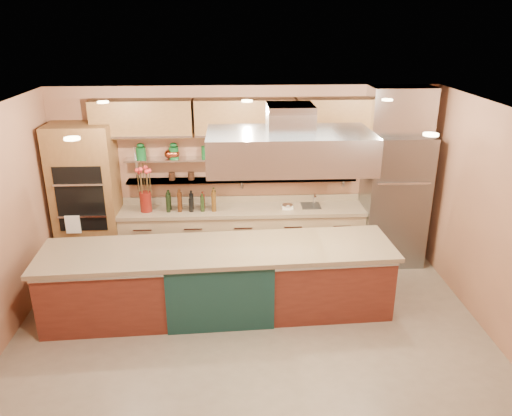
{
  "coord_description": "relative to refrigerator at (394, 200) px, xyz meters",
  "views": [
    {
      "loc": [
        -0.2,
        -5.16,
        3.77
      ],
      "look_at": [
        0.1,
        1.0,
        1.39
      ],
      "focal_mm": 35.0,
      "sensor_mm": 36.0,
      "label": 1
    }
  ],
  "objects": [
    {
      "name": "floor",
      "position": [
        -2.35,
        -2.14,
        -1.06
      ],
      "size": [
        6.0,
        5.0,
        0.02
      ],
      "primitive_type": "cube",
      "color": "gray",
      "rests_on": "ground"
    },
    {
      "name": "ceiling",
      "position": [
        -2.35,
        -2.14,
        1.75
      ],
      "size": [
        6.0,
        5.0,
        0.02
      ],
      "primitive_type": "cube",
      "color": "black",
      "rests_on": "wall_back"
    },
    {
      "name": "wall_back",
      "position": [
        -2.35,
        0.36,
        0.35
      ],
      "size": [
        6.0,
        0.04,
        2.8
      ],
      "primitive_type": "cube",
      "color": "#A76F4F",
      "rests_on": "floor"
    },
    {
      "name": "wall_front",
      "position": [
        -2.35,
        -4.64,
        0.35
      ],
      "size": [
        6.0,
        0.04,
        2.8
      ],
      "primitive_type": "cube",
      "color": "#A76F4F",
      "rests_on": "floor"
    },
    {
      "name": "wall_right",
      "position": [
        0.65,
        -2.14,
        0.35
      ],
      "size": [
        0.04,
        5.0,
        2.8
      ],
      "primitive_type": "cube",
      "color": "#A76F4F",
      "rests_on": "floor"
    },
    {
      "name": "oven_stack",
      "position": [
        -4.8,
        0.04,
        0.1
      ],
      "size": [
        0.95,
        0.64,
        2.3
      ],
      "primitive_type": "cube",
      "color": "brown",
      "rests_on": "floor"
    },
    {
      "name": "refrigerator",
      "position": [
        0.0,
        0.0,
        0.0
      ],
      "size": [
        0.95,
        0.72,
        2.1
      ],
      "primitive_type": "cube",
      "color": "gray",
      "rests_on": "floor"
    },
    {
      "name": "back_counter",
      "position": [
        -2.4,
        0.06,
        -0.58
      ],
      "size": [
        3.84,
        0.64,
        0.93
      ],
      "primitive_type": "cube",
      "color": "#A18460",
      "rests_on": "floor"
    },
    {
      "name": "wall_shelf_lower",
      "position": [
        -2.4,
        0.23,
        0.3
      ],
      "size": [
        3.6,
        0.26,
        0.03
      ],
      "primitive_type": "cube",
      "color": "silver",
      "rests_on": "wall_back"
    },
    {
      "name": "wall_shelf_upper",
      "position": [
        -2.4,
        0.23,
        0.65
      ],
      "size": [
        3.6,
        0.26,
        0.03
      ],
      "primitive_type": "cube",
      "color": "silver",
      "rests_on": "wall_back"
    },
    {
      "name": "upper_cabinets",
      "position": [
        -2.35,
        0.18,
        1.3
      ],
      "size": [
        4.6,
        0.36,
        0.55
      ],
      "primitive_type": "cube",
      "color": "brown",
      "rests_on": "wall_back"
    },
    {
      "name": "range_hood",
      "position": [
        -1.85,
        -1.41,
        1.2
      ],
      "size": [
        2.0,
        1.0,
        0.45
      ],
      "primitive_type": "cube",
      "color": "silver",
      "rests_on": "ceiling"
    },
    {
      "name": "ceiling_downlights",
      "position": [
        -2.35,
        -1.94,
        1.72
      ],
      "size": [
        4.0,
        2.8,
        0.02
      ],
      "primitive_type": "cube",
      "color": "#FFE5A5",
      "rests_on": "ceiling"
    },
    {
      "name": "island",
      "position": [
        -2.75,
        -1.41,
        -0.58
      ],
      "size": [
        4.56,
        1.2,
        0.94
      ],
      "primitive_type": "cube",
      "rotation": [
        0.0,
        0.0,
        0.05
      ],
      "color": "maroon",
      "rests_on": "floor"
    },
    {
      "name": "flower_vase",
      "position": [
        -3.9,
        0.01,
        0.04
      ],
      "size": [
        0.22,
        0.22,
        0.32
      ],
      "primitive_type": "cylinder",
      "rotation": [
        0.0,
        0.0,
        0.27
      ],
      "color": "maroon",
      "rests_on": "back_counter"
    },
    {
      "name": "oil_bottle_cluster",
      "position": [
        -3.2,
        0.01,
        0.01
      ],
      "size": [
        0.85,
        0.56,
        0.27
      ],
      "primitive_type": "cube",
      "rotation": [
        0.0,
        0.0,
        0.43
      ],
      "color": "black",
      "rests_on": "back_counter"
    },
    {
      "name": "kitchen_scale",
      "position": [
        -1.69,
        0.01,
        -0.07
      ],
      "size": [
        0.18,
        0.14,
        0.1
      ],
      "primitive_type": "cube",
      "rotation": [
        0.0,
        0.0,
        0.06
      ],
      "color": "white",
      "rests_on": "back_counter"
    },
    {
      "name": "bar_faucet",
      "position": [
        -1.25,
        0.11,
        -0.02
      ],
      "size": [
        0.04,
        0.04,
        0.21
      ],
      "primitive_type": "cylinder",
      "rotation": [
        0.0,
        0.0,
        0.37
      ],
      "color": "silver",
      "rests_on": "back_counter"
    },
    {
      "name": "copper_kettle",
      "position": [
        -3.51,
        0.23,
        0.74
      ],
      "size": [
        0.23,
        0.23,
        0.14
      ],
      "primitive_type": "ellipsoid",
      "rotation": [
        0.0,
        0.0,
        -0.35
      ],
      "color": "#B14728",
      "rests_on": "wall_shelf_upper"
    },
    {
      "name": "green_canister",
      "position": [
        -2.95,
        0.23,
        0.76
      ],
      "size": [
        0.16,
        0.16,
        0.18
      ],
      "primitive_type": "cylinder",
      "rotation": [
        0.0,
        0.0,
        -0.08
      ],
      "color": "#104D1F",
      "rests_on": "wall_shelf_upper"
    }
  ]
}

